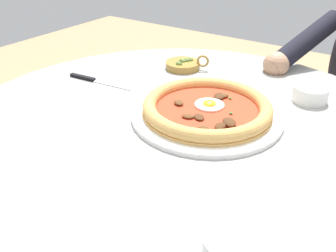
{
  "coord_description": "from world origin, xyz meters",
  "views": [
    {
      "loc": [
        0.33,
        -0.54,
        1.11
      ],
      "look_at": [
        -0.03,
        -0.01,
        0.74
      ],
      "focal_mm": 38.44,
      "sensor_mm": 36.0,
      "label": 1
    }
  ],
  "objects_px": {
    "dining_table": "(181,178)",
    "ramekin_capers": "(310,93)",
    "steak_knife": "(91,80)",
    "pizza_on_plate": "(207,109)",
    "olive_pan": "(184,65)"
  },
  "relations": [
    {
      "from": "olive_pan",
      "to": "steak_knife",
      "type": "bearing_deg",
      "value": -125.77
    },
    {
      "from": "pizza_on_plate",
      "to": "olive_pan",
      "type": "height_order",
      "value": "olive_pan"
    },
    {
      "from": "steak_knife",
      "to": "olive_pan",
      "type": "relative_size",
      "value": 1.61
    },
    {
      "from": "steak_knife",
      "to": "pizza_on_plate",
      "type": "bearing_deg",
      "value": -0.44
    },
    {
      "from": "ramekin_capers",
      "to": "pizza_on_plate",
      "type": "bearing_deg",
      "value": -128.09
    },
    {
      "from": "steak_knife",
      "to": "olive_pan",
      "type": "height_order",
      "value": "olive_pan"
    },
    {
      "from": "pizza_on_plate",
      "to": "steak_knife",
      "type": "distance_m",
      "value": 0.34
    },
    {
      "from": "dining_table",
      "to": "olive_pan",
      "type": "distance_m",
      "value": 0.35
    },
    {
      "from": "pizza_on_plate",
      "to": "olive_pan",
      "type": "bearing_deg",
      "value": 131.93
    },
    {
      "from": "pizza_on_plate",
      "to": "olive_pan",
      "type": "distance_m",
      "value": 0.28
    },
    {
      "from": "dining_table",
      "to": "pizza_on_plate",
      "type": "distance_m",
      "value": 0.17
    },
    {
      "from": "dining_table",
      "to": "steak_knife",
      "type": "xyz_separation_m",
      "value": [
        -0.32,
        0.06,
        0.14
      ]
    },
    {
      "from": "dining_table",
      "to": "ramekin_capers",
      "type": "height_order",
      "value": "ramekin_capers"
    },
    {
      "from": "steak_knife",
      "to": "ramekin_capers",
      "type": "bearing_deg",
      "value": 21.7
    },
    {
      "from": "steak_knife",
      "to": "ramekin_capers",
      "type": "height_order",
      "value": "ramekin_capers"
    }
  ]
}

